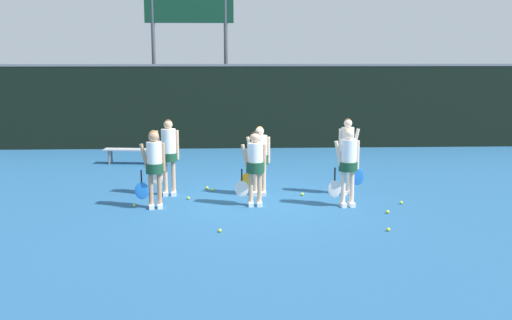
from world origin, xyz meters
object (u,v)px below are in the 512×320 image
at_px(tennis_ball_4, 388,212).
at_px(tennis_ball_5, 188,198).
at_px(player_5, 348,150).
at_px(tennis_ball_0, 207,188).
at_px(bench_courtside, 134,151).
at_px(player_3, 168,151).
at_px(tennis_ball_3, 401,203).
at_px(tennis_ball_6, 388,229).
at_px(player_1, 255,162).
at_px(player_2, 348,159).
at_px(player_0, 154,162).
at_px(tennis_ball_2, 220,231).
at_px(tennis_ball_8, 134,205).
at_px(tennis_ball_7, 212,190).
at_px(tennis_ball_1, 302,194).
at_px(scoreboard, 189,20).
at_px(player_4, 259,155).

relative_size(tennis_ball_4, tennis_ball_5, 1.08).
xyz_separation_m(player_5, tennis_ball_0, (-3.29, 0.63, -1.00)).
height_order(bench_courtside, player_3, player_3).
distance_m(tennis_ball_3, tennis_ball_4, 0.90).
height_order(bench_courtside, tennis_ball_6, bench_courtside).
height_order(player_1, tennis_ball_0, player_1).
height_order(player_2, tennis_ball_6, player_2).
xyz_separation_m(player_0, tennis_ball_2, (1.41, -1.82, -0.96)).
relative_size(tennis_ball_2, tennis_ball_3, 0.94).
distance_m(tennis_ball_0, tennis_ball_6, 5.04).
xyz_separation_m(player_2, player_5, (0.21, 1.14, 0.01)).
bearing_deg(tennis_ball_8, tennis_ball_2, -46.05).
xyz_separation_m(tennis_ball_7, tennis_ball_8, (-1.63, -1.42, -0.00)).
bearing_deg(player_1, tennis_ball_1, 35.81).
bearing_deg(player_3, bench_courtside, 107.03).
distance_m(player_2, tennis_ball_2, 3.39).
relative_size(tennis_ball_3, tennis_ball_4, 0.98).
xyz_separation_m(player_5, tennis_ball_5, (-3.67, -0.39, -1.00)).
relative_size(bench_courtside, player_0, 1.10).
xyz_separation_m(scoreboard, tennis_ball_1, (3.09, -8.28, -4.39)).
bearing_deg(player_5, player_0, -176.14).
height_order(player_4, tennis_ball_3, player_4).
distance_m(tennis_ball_2, tennis_ball_3, 4.38).
bearing_deg(player_5, tennis_ball_5, 175.49).
bearing_deg(tennis_ball_2, tennis_ball_3, 26.05).
relative_size(bench_courtside, player_1, 1.14).
relative_size(player_5, tennis_ball_7, 25.60).
height_order(player_1, tennis_ball_6, player_1).
bearing_deg(tennis_ball_6, tennis_ball_1, 113.68).
xyz_separation_m(player_3, tennis_ball_0, (0.85, 0.58, -1.02)).
xyz_separation_m(player_2, player_3, (-3.93, 1.19, 0.03)).
bearing_deg(tennis_ball_0, bench_courtside, 123.30).
distance_m(player_5, tennis_ball_6, 3.17).
bearing_deg(player_4, tennis_ball_6, -46.58).
bearing_deg(scoreboard, tennis_ball_2, -83.70).
xyz_separation_m(player_4, tennis_ball_2, (-0.87, -2.91, -0.91)).
bearing_deg(tennis_ball_6, bench_courtside, 129.10).
xyz_separation_m(player_0, tennis_ball_4, (4.84, -0.65, -0.96)).
bearing_deg(tennis_ball_4, tennis_ball_5, 161.84).
height_order(tennis_ball_4, tennis_ball_7, tennis_ball_4).
bearing_deg(bench_courtside, player_2, -37.67).
distance_m(bench_courtside, tennis_ball_2, 7.53).
bearing_deg(player_0, tennis_ball_1, 6.73).
bearing_deg(tennis_ball_0, tennis_ball_4, -32.18).
xyz_separation_m(player_2, tennis_ball_2, (-2.71, -1.79, -0.99)).
height_order(tennis_ball_1, tennis_ball_5, tennis_ball_1).
xyz_separation_m(player_1, player_3, (-1.95, 1.05, 0.09)).
xyz_separation_m(player_4, tennis_ball_7, (-1.11, 0.45, -0.91)).
bearing_deg(player_1, tennis_ball_7, 122.20).
relative_size(player_4, tennis_ball_4, 22.70).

